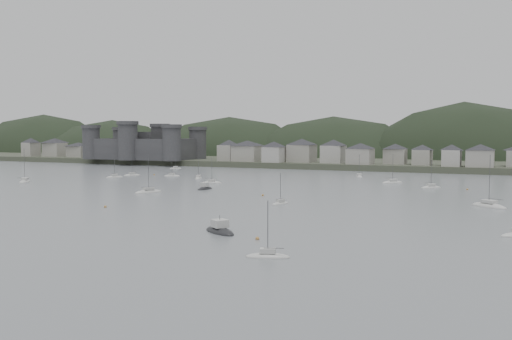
% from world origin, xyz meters
% --- Properties ---
extents(ground, '(900.00, 900.00, 0.00)m').
position_xyz_m(ground, '(0.00, 0.00, 0.00)').
color(ground, slate).
rests_on(ground, ground).
extents(far_shore_land, '(900.00, 250.00, 3.00)m').
position_xyz_m(far_shore_land, '(0.00, 295.00, 1.50)').
color(far_shore_land, '#383D2D').
rests_on(far_shore_land, ground).
extents(forested_ridge, '(851.55, 103.94, 102.57)m').
position_xyz_m(forested_ridge, '(4.83, 269.40, -11.28)').
color(forested_ridge, black).
rests_on(forested_ridge, ground).
extents(castle, '(66.00, 43.00, 20.00)m').
position_xyz_m(castle, '(-120.00, 179.80, 10.96)').
color(castle, '#373739').
rests_on(castle, far_shore_land).
extents(waterfront_town, '(451.48, 28.46, 12.92)m').
position_xyz_m(waterfront_town, '(50.59, 183.34, 8.66)').
color(waterfront_town, '#A19E93').
rests_on(waterfront_town, far_shore_land).
extents(moored_fleet, '(261.12, 175.40, 13.93)m').
position_xyz_m(moored_fleet, '(-6.70, 58.72, 0.18)').
color(moored_fleet, beige).
rests_on(moored_fleet, ground).
extents(motor_launch_near, '(9.42, 7.95, 4.17)m').
position_xyz_m(motor_launch_near, '(28.74, -4.54, 0.28)').
color(motor_launch_near, black).
rests_on(motor_launch_near, ground).
extents(motor_launch_far, '(3.12, 7.69, 3.81)m').
position_xyz_m(motor_launch_far, '(-13.27, 63.84, 0.29)').
color(motor_launch_far, black).
rests_on(motor_launch_far, ground).
extents(mooring_buoys, '(143.84, 116.87, 0.70)m').
position_xyz_m(mooring_buoys, '(19.37, 55.55, 0.15)').
color(mooring_buoys, '#B57F3C').
rests_on(mooring_buoys, ground).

